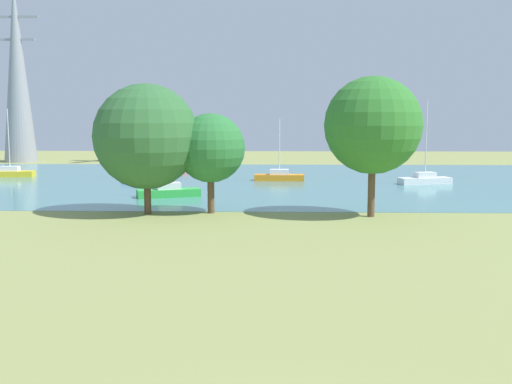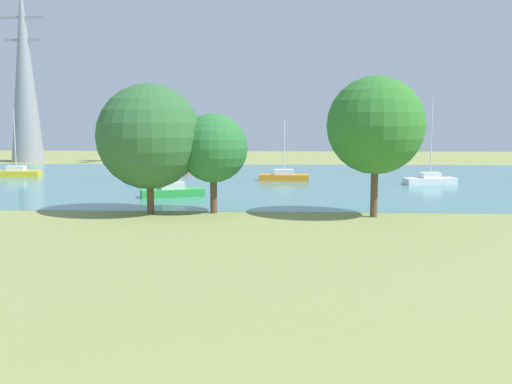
{
  "view_description": "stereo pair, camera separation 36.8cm",
  "coord_description": "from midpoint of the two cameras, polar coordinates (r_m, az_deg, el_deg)",
  "views": [
    {
      "loc": [
        0.03,
        -9.03,
        6.1
      ],
      "look_at": [
        -0.77,
        17.39,
        2.86
      ],
      "focal_mm": 42.72,
      "sensor_mm": 36.0,
      "label": 1
    },
    {
      "loc": [
        0.4,
        -9.02,
        6.1
      ],
      "look_at": [
        -0.77,
        17.39,
        2.86
      ],
      "focal_mm": 42.72,
      "sensor_mm": 36.0,
      "label": 2
    }
  ],
  "objects": [
    {
      "name": "sailboat_green",
      "position": [
        47.41,
        -8.41,
        0.09
      ],
      "size": [
        5.03,
        3.0,
        7.58
      ],
      "color": "green",
      "rests_on": "water_surface"
    },
    {
      "name": "sailboat_white",
      "position": [
        57.97,
        15.35,
        1.17
      ],
      "size": [
        5.02,
        2.6,
        7.73
      ],
      "color": "white",
      "rests_on": "water_surface"
    },
    {
      "name": "tree_west_far",
      "position": [
        37.87,
        10.62,
        6.14
      ],
      "size": [
        5.96,
        5.96,
        8.61
      ],
      "color": "brown",
      "rests_on": "ground"
    },
    {
      "name": "ground_plane",
      "position": [
        31.62,
        1.32,
        -4.14
      ],
      "size": [
        160.0,
        160.0,
        0.0
      ],
      "primitive_type": "plane",
      "color": "#8C9351"
    },
    {
      "name": "sailboat_red",
      "position": [
        71.14,
        -8.47,
        2.36
      ],
      "size": [
        5.03,
        2.99,
        6.42
      ],
      "color": "red",
      "rests_on": "water_surface"
    },
    {
      "name": "tree_mid_shore",
      "position": [
        38.82,
        -4.55,
        4.11
      ],
      "size": [
        4.4,
        4.4,
        6.38
      ],
      "color": "brown",
      "rests_on": "ground"
    },
    {
      "name": "tree_east_near",
      "position": [
        38.91,
        -10.51,
        5.12
      ],
      "size": [
        6.62,
        6.62,
        8.23
      ],
      "color": "brown",
      "rests_on": "ground"
    },
    {
      "name": "sailboat_orange",
      "position": [
        59.03,
        2.02,
        1.49
      ],
      "size": [
        4.84,
        1.65,
        5.98
      ],
      "color": "orange",
      "rests_on": "water_surface"
    },
    {
      "name": "sailboat_blue",
      "position": [
        61.05,
        -10.39,
        1.58
      ],
      "size": [
        4.98,
        2.28,
        7.53
      ],
      "color": "blue",
      "rests_on": "water_surface"
    },
    {
      "name": "electricity_pylon",
      "position": [
        90.63,
        -21.56,
        10.41
      ],
      "size": [
        6.4,
        4.4,
        24.5
      ],
      "color": "gray",
      "rests_on": "ground"
    },
    {
      "name": "water_surface",
      "position": [
        59.34,
        1.52,
        1.09
      ],
      "size": [
        140.0,
        40.0,
        0.02
      ],
      "primitive_type": "cube",
      "color": "teal",
      "rests_on": "ground"
    },
    {
      "name": "sailboat_yellow",
      "position": [
        67.85,
        -22.17,
        1.7
      ],
      "size": [
        4.91,
        1.9,
        6.97
      ],
      "color": "yellow",
      "rests_on": "water_surface"
    }
  ]
}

